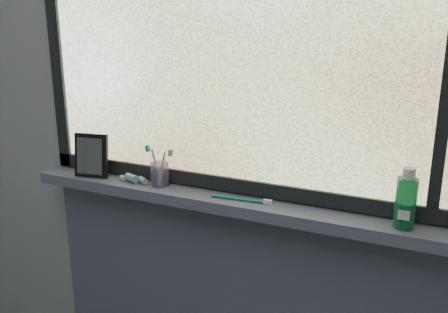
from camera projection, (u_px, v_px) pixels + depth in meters
wall_back at (248, 127)px, 1.68m from camera, size 3.00×0.01×2.50m
windowsill at (238, 204)px, 1.68m from camera, size 1.62×0.14×0.04m
window_pane at (246, 43)px, 1.58m from camera, size 1.50×0.01×1.00m
frame_bottom at (244, 186)px, 1.71m from camera, size 1.60×0.03×0.05m
frame_left at (56, 37)px, 1.89m from camera, size 0.05×0.03×1.10m
vanity_mirror at (91, 155)px, 1.88m from camera, size 0.14×0.09×0.17m
toothpaste_tube at (136, 179)px, 1.83m from camera, size 0.17×0.10×0.03m
toothbrush_cup at (160, 174)px, 1.79m from camera, size 0.08×0.08×0.09m
toothbrush_lying at (237, 198)px, 1.66m from camera, size 0.23×0.04×0.02m
mouthwash_bottle at (406, 198)px, 1.43m from camera, size 0.07×0.07×0.15m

